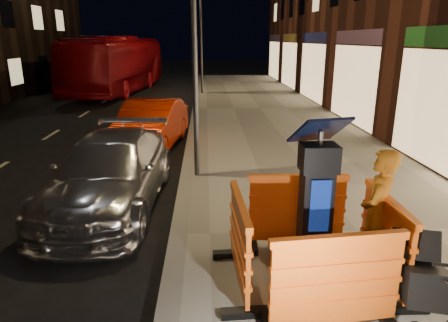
{
  "coord_description": "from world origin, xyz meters",
  "views": [
    {
      "loc": [
        0.49,
        -5.99,
        3.25
      ],
      "look_at": [
        0.8,
        1.0,
        1.1
      ],
      "focal_mm": 32.0,
      "sensor_mm": 36.0,
      "label": 1
    }
  ],
  "objects_px": {
    "barrier_front": "(336,285)",
    "barrier_bldgside": "(385,240)",
    "barrier_back": "(297,211)",
    "car_red": "(152,148)",
    "car_silver": "(113,205)",
    "bus_doubledecker": "(120,92)",
    "man": "(377,214)",
    "parking_kiosk": "(315,208)",
    "barrier_kerbside": "(240,243)",
    "stroller": "(423,279)"
  },
  "relations": [
    {
      "from": "barrier_bldgside",
      "to": "barrier_kerbside",
      "type": "bearing_deg",
      "value": 91.13
    },
    {
      "from": "bus_doubledecker",
      "to": "car_silver",
      "type": "bearing_deg",
      "value": -73.05
    },
    {
      "from": "barrier_bldgside",
      "to": "stroller",
      "type": "distance_m",
      "value": 0.78
    },
    {
      "from": "barrier_bldgside",
      "to": "bus_doubledecker",
      "type": "distance_m",
      "value": 22.75
    },
    {
      "from": "parking_kiosk",
      "to": "bus_doubledecker",
      "type": "relative_size",
      "value": 0.17
    },
    {
      "from": "parking_kiosk",
      "to": "barrier_front",
      "type": "xyz_separation_m",
      "value": [
        0.0,
        -0.95,
        -0.47
      ]
    },
    {
      "from": "parking_kiosk",
      "to": "man",
      "type": "xyz_separation_m",
      "value": [
        0.87,
        0.14,
        -0.16
      ]
    },
    {
      "from": "parking_kiosk",
      "to": "man",
      "type": "bearing_deg",
      "value": 8.07
    },
    {
      "from": "bus_doubledecker",
      "to": "stroller",
      "type": "xyz_separation_m",
      "value": [
        7.89,
        -22.13,
        0.65
      ]
    },
    {
      "from": "barrier_bldgside",
      "to": "car_silver",
      "type": "height_order",
      "value": "barrier_bldgside"
    },
    {
      "from": "bus_doubledecker",
      "to": "barrier_kerbside",
      "type": "bearing_deg",
      "value": -68.6
    },
    {
      "from": "parking_kiosk",
      "to": "barrier_kerbside",
      "type": "relative_size",
      "value": 1.4
    },
    {
      "from": "barrier_bldgside",
      "to": "stroller",
      "type": "xyz_separation_m",
      "value": [
        0.12,
        -0.76,
        -0.09
      ]
    },
    {
      "from": "barrier_bldgside",
      "to": "car_red",
      "type": "height_order",
      "value": "barrier_bldgside"
    },
    {
      "from": "barrier_back",
      "to": "bus_doubledecker",
      "type": "xyz_separation_m",
      "value": [
        -6.83,
        20.41,
        -0.74
      ]
    },
    {
      "from": "bus_doubledecker",
      "to": "man",
      "type": "distance_m",
      "value": 22.6
    },
    {
      "from": "car_silver",
      "to": "car_red",
      "type": "height_order",
      "value": "car_red"
    },
    {
      "from": "barrier_kerbside",
      "to": "barrier_front",
      "type": "bearing_deg",
      "value": -137.87
    },
    {
      "from": "barrier_kerbside",
      "to": "car_silver",
      "type": "bearing_deg",
      "value": 34.67
    },
    {
      "from": "barrier_front",
      "to": "car_silver",
      "type": "bearing_deg",
      "value": 123.6
    },
    {
      "from": "car_red",
      "to": "barrier_kerbside",
      "type": "bearing_deg",
      "value": -66.36
    },
    {
      "from": "stroller",
      "to": "parking_kiosk",
      "type": "bearing_deg",
      "value": 159.4
    },
    {
      "from": "car_silver",
      "to": "stroller",
      "type": "bearing_deg",
      "value": -38.4
    },
    {
      "from": "car_silver",
      "to": "car_red",
      "type": "relative_size",
      "value": 1.1
    },
    {
      "from": "barrier_back",
      "to": "stroller",
      "type": "relative_size",
      "value": 1.5
    },
    {
      "from": "car_red",
      "to": "man",
      "type": "relative_size",
      "value": 2.47
    },
    {
      "from": "barrier_back",
      "to": "bus_doubledecker",
      "type": "distance_m",
      "value": 21.54
    },
    {
      "from": "car_silver",
      "to": "barrier_bldgside",
      "type": "bearing_deg",
      "value": -32.91
    },
    {
      "from": "barrier_kerbside",
      "to": "car_red",
      "type": "bearing_deg",
      "value": 12.9
    },
    {
      "from": "car_red",
      "to": "barrier_bldgside",
      "type": "bearing_deg",
      "value": -53.94
    },
    {
      "from": "barrier_back",
      "to": "car_silver",
      "type": "xyz_separation_m",
      "value": [
        -3.29,
        2.09,
        -0.74
      ]
    },
    {
      "from": "barrier_bldgside",
      "to": "stroller",
      "type": "height_order",
      "value": "barrier_bldgside"
    },
    {
      "from": "barrier_back",
      "to": "barrier_kerbside",
      "type": "distance_m",
      "value": 1.34
    },
    {
      "from": "barrier_back",
      "to": "barrier_bldgside",
      "type": "relative_size",
      "value": 1.0
    },
    {
      "from": "barrier_front",
      "to": "bus_doubledecker",
      "type": "height_order",
      "value": "bus_doubledecker"
    },
    {
      "from": "barrier_kerbside",
      "to": "barrier_bldgside",
      "type": "distance_m",
      "value": 1.9
    },
    {
      "from": "barrier_front",
      "to": "barrier_bldgside",
      "type": "bearing_deg",
      "value": 39.13
    },
    {
      "from": "barrier_kerbside",
      "to": "man",
      "type": "xyz_separation_m",
      "value": [
        1.82,
        0.14,
        0.3
      ]
    },
    {
      "from": "parking_kiosk",
      "to": "car_red",
      "type": "xyz_separation_m",
      "value": [
        -3.07,
        7.5,
        -1.2
      ]
    },
    {
      "from": "car_silver",
      "to": "barrier_front",
      "type": "bearing_deg",
      "value": -47.77
    },
    {
      "from": "barrier_front",
      "to": "car_red",
      "type": "xyz_separation_m",
      "value": [
        -3.07,
        8.45,
        -0.74
      ]
    },
    {
      "from": "parking_kiosk",
      "to": "car_silver",
      "type": "height_order",
      "value": "parking_kiosk"
    },
    {
      "from": "barrier_bldgside",
      "to": "man",
      "type": "bearing_deg",
      "value": 32.7
    },
    {
      "from": "barrier_front",
      "to": "car_red",
      "type": "relative_size",
      "value": 0.34
    },
    {
      "from": "car_silver",
      "to": "bus_doubledecker",
      "type": "bearing_deg",
      "value": 103.7
    },
    {
      "from": "bus_doubledecker",
      "to": "stroller",
      "type": "relative_size",
      "value": 12.13
    },
    {
      "from": "barrier_front",
      "to": "barrier_bldgside",
      "type": "relative_size",
      "value": 1.0
    },
    {
      "from": "barrier_kerbside",
      "to": "bus_doubledecker",
      "type": "xyz_separation_m",
      "value": [
        -5.88,
        21.36,
        -0.74
      ]
    },
    {
      "from": "barrier_bldgside",
      "to": "man",
      "type": "relative_size",
      "value": 0.85
    },
    {
      "from": "barrier_back",
      "to": "car_red",
      "type": "distance_m",
      "value": 7.27
    }
  ]
}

